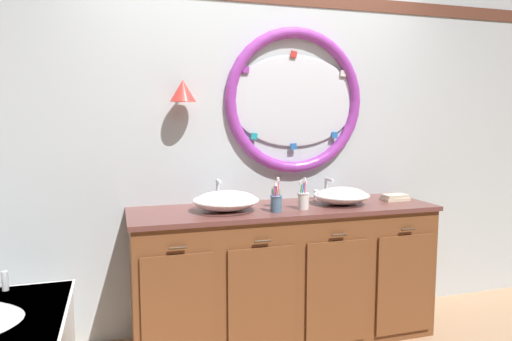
{
  "coord_description": "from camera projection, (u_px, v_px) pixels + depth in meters",
  "views": [
    {
      "loc": [
        -0.98,
        -2.59,
        1.49
      ],
      "look_at": [
        -0.11,
        0.25,
        1.16
      ],
      "focal_mm": 32.58,
      "sensor_mm": 36.0,
      "label": 1
    }
  ],
  "objects": [
    {
      "name": "sink_basin_right",
      "position": [
        341.0,
        196.0,
        3.16
      ],
      "size": [
        0.38,
        0.38,
        0.12
      ],
      "color": "white",
      "rests_on": "vanity_counter"
    },
    {
      "name": "toothbrush_holder_right",
      "position": [
        303.0,
        200.0,
        3.0
      ],
      "size": [
        0.08,
        0.08,
        0.21
      ],
      "color": "white",
      "rests_on": "vanity_counter"
    },
    {
      "name": "back_wall_assembly",
      "position": [
        260.0,
        141.0,
        3.32
      ],
      "size": [
        6.4,
        0.26,
        2.6
      ],
      "color": "silver",
      "rests_on": "ground_plane"
    },
    {
      "name": "toothbrush_holder_left",
      "position": [
        276.0,
        202.0,
        2.91
      ],
      "size": [
        0.08,
        0.08,
        0.22
      ],
      "color": "slate",
      "rests_on": "vanity_counter"
    },
    {
      "name": "vanity_counter",
      "position": [
        284.0,
        273.0,
        3.13
      ],
      "size": [
        2.03,
        0.62,
        0.91
      ],
      "color": "brown",
      "rests_on": "ground_plane"
    },
    {
      "name": "faucet_set_right",
      "position": [
        327.0,
        190.0,
        3.39
      ],
      "size": [
        0.21,
        0.13,
        0.16
      ],
      "color": "silver",
      "rests_on": "vanity_counter"
    },
    {
      "name": "sink_basin_left",
      "position": [
        226.0,
        201.0,
        2.93
      ],
      "size": [
        0.42,
        0.42,
        0.13
      ],
      "color": "white",
      "rests_on": "vanity_counter"
    },
    {
      "name": "folded_hand_towel",
      "position": [
        395.0,
        198.0,
        3.31
      ],
      "size": [
        0.18,
        0.11,
        0.04
      ],
      "color": "beige",
      "rests_on": "vanity_counter"
    },
    {
      "name": "soap_dispenser",
      "position": [
        276.0,
        197.0,
        3.06
      ],
      "size": [
        0.06,
        0.06,
        0.15
      ],
      "color": "#6BAD66",
      "rests_on": "vanity_counter"
    },
    {
      "name": "faucet_set_left",
      "position": [
        218.0,
        195.0,
        3.16
      ],
      "size": [
        0.21,
        0.12,
        0.18
      ],
      "color": "silver",
      "rests_on": "vanity_counter"
    }
  ]
}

